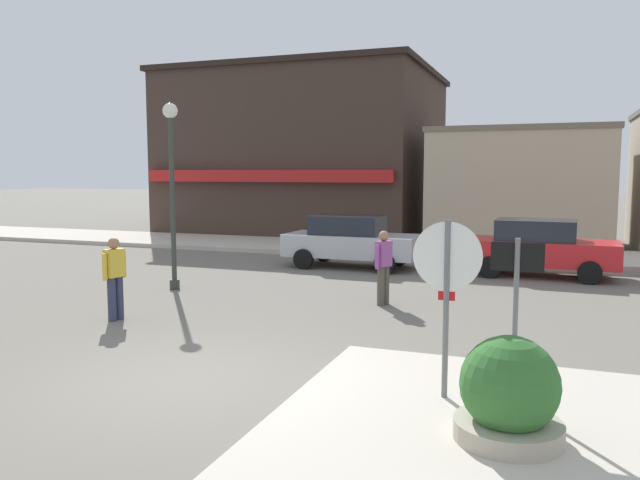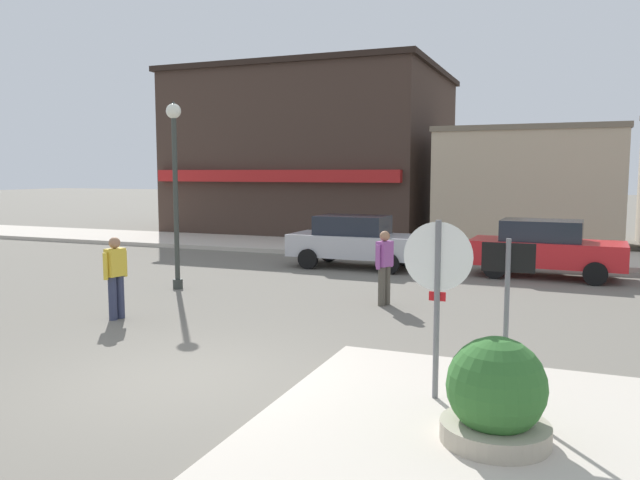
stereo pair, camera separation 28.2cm
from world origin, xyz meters
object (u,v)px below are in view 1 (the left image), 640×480
at_px(one_way_sign, 516,304).
at_px(parked_car_second, 540,247).
at_px(pedestrian_crossing_far, 115,276).
at_px(lamp_post, 172,168).
at_px(parked_car_nearest, 351,241).
at_px(pedestrian_crossing_near, 383,265).
at_px(stop_sign, 447,285).
at_px(planter, 509,400).

height_order(one_way_sign, parked_car_second, one_way_sign).
bearing_deg(pedestrian_crossing_far, lamp_post, 103.44).
relative_size(one_way_sign, parked_car_second, 0.52).
distance_m(lamp_post, parked_car_nearest, 6.13).
xyz_separation_m(one_way_sign, pedestrian_crossing_far, (-7.50, 2.22, -0.46)).
xyz_separation_m(one_way_sign, parked_car_second, (0.07, 10.53, -0.52)).
xyz_separation_m(parked_car_second, pedestrian_crossing_far, (-7.57, -8.31, 0.06)).
height_order(one_way_sign, pedestrian_crossing_near, one_way_sign).
xyz_separation_m(stop_sign, pedestrian_crossing_near, (-2.21, 5.51, -0.65)).
xyz_separation_m(one_way_sign, lamp_post, (-8.25, 5.36, 1.63)).
height_order(lamp_post, pedestrian_crossing_far, lamp_post).
xyz_separation_m(lamp_post, pedestrian_crossing_near, (5.25, 0.03, -2.09)).
distance_m(one_way_sign, parked_car_nearest, 11.56).
bearing_deg(pedestrian_crossing_far, stop_sign, -19.29).
bearing_deg(stop_sign, lamp_post, 143.69).
relative_size(stop_sign, parked_car_second, 0.57).
relative_size(lamp_post, pedestrian_crossing_far, 2.82).
bearing_deg(pedestrian_crossing_near, one_way_sign, -60.92).
relative_size(planter, parked_car_second, 0.30).
distance_m(planter, pedestrian_crossing_near, 7.19).
height_order(lamp_post, parked_car_second, lamp_post).
xyz_separation_m(one_way_sign, pedestrian_crossing_near, (-3.00, 5.39, -0.46)).
relative_size(planter, parked_car_nearest, 0.30).
bearing_deg(parked_car_second, stop_sign, -94.60).
bearing_deg(one_way_sign, stop_sign, -170.90).
distance_m(one_way_sign, pedestrian_crossing_near, 6.18).
bearing_deg(parked_car_nearest, pedestrian_crossing_far, -105.44).
bearing_deg(planter, pedestrian_crossing_far, 155.96).
bearing_deg(pedestrian_crossing_far, pedestrian_crossing_near, 35.12).
bearing_deg(one_way_sign, pedestrian_crossing_near, 119.08).
distance_m(stop_sign, parked_car_nearest, 11.35).
relative_size(stop_sign, pedestrian_crossing_far, 1.43).
height_order(parked_car_second, pedestrian_crossing_far, pedestrian_crossing_far).
relative_size(one_way_sign, planter, 1.71).
bearing_deg(parked_car_second, pedestrian_crossing_far, -132.34).
height_order(one_way_sign, pedestrian_crossing_far, one_way_sign).
xyz_separation_m(stop_sign, pedestrian_crossing_far, (-6.71, 2.35, -0.65)).
height_order(planter, parked_car_second, parked_car_second).
xyz_separation_m(lamp_post, parked_car_second, (8.32, 5.18, -2.15)).
bearing_deg(lamp_post, parked_car_second, 31.89).
xyz_separation_m(lamp_post, parked_car_nearest, (2.97, 4.92, -2.15)).
relative_size(lamp_post, parked_car_second, 1.12).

